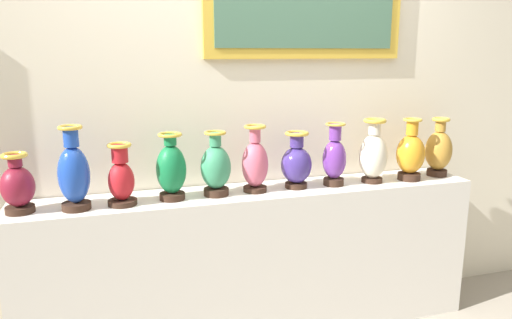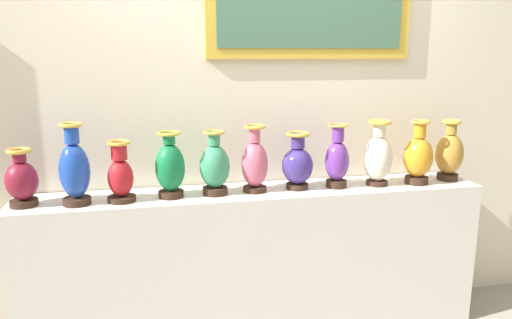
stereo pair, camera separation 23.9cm
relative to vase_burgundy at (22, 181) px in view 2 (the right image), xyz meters
The scene contains 13 objects.
display_shelf 1.33m from the vase_burgundy, ahead, with size 2.61×0.37×0.87m, color silver.
back_wall 1.36m from the vase_burgundy, 12.83° to the left, with size 4.77×0.14×3.03m.
vase_burgundy is the anchor object (origin of this frame).
vase_sapphire 0.26m from the vase_burgundy, ahead, with size 0.15×0.15×0.42m.
vase_crimson 0.48m from the vase_burgundy, ahead, with size 0.15×0.15×0.32m.
vase_emerald 0.74m from the vase_burgundy, ahead, with size 0.16×0.16×0.35m.
vase_jade 0.97m from the vase_burgundy, ahead, with size 0.16×0.16×0.35m.
vase_rose 1.20m from the vase_burgundy, ahead, with size 0.15×0.15×0.37m.
vase_indigo 1.45m from the vase_burgundy, ahead, with size 0.18×0.18×0.32m.
vase_violet 1.68m from the vase_burgundy, ahead, with size 0.14×0.14×0.37m.
vase_ivory 1.93m from the vase_burgundy, ahead, with size 0.17×0.17×0.38m.
vase_amber 2.17m from the vase_burgundy, ahead, with size 0.17×0.17×0.38m.
vase_ochre 2.40m from the vase_burgundy, ahead, with size 0.16×0.16×0.37m.
Camera 2 is at (-0.54, -2.57, 1.63)m, focal length 34.03 mm.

